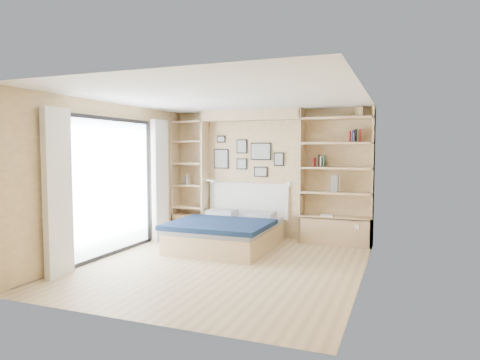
% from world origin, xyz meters
% --- Properties ---
extents(ground, '(4.50, 4.50, 0.00)m').
position_xyz_m(ground, '(0.00, 0.00, 0.00)').
color(ground, tan).
rests_on(ground, ground).
extents(room_shell, '(4.50, 4.50, 4.50)m').
position_xyz_m(room_shell, '(-0.39, 1.52, 1.08)').
color(room_shell, '#DAB87F').
rests_on(room_shell, ground).
extents(bed, '(1.67, 2.13, 1.07)m').
position_xyz_m(bed, '(-0.41, 1.14, 0.27)').
color(bed, '#D5B481').
rests_on(bed, ground).
extents(photo_gallery, '(1.48, 0.02, 0.82)m').
position_xyz_m(photo_gallery, '(-0.45, 2.22, 1.60)').
color(photo_gallery, black).
rests_on(photo_gallery, ground).
extents(reading_lamps, '(1.92, 0.12, 0.15)m').
position_xyz_m(reading_lamps, '(-0.30, 2.00, 1.10)').
color(reading_lamps, silver).
rests_on(reading_lamps, ground).
extents(shelf_decor, '(3.54, 0.23, 2.03)m').
position_xyz_m(shelf_decor, '(1.24, 2.07, 1.72)').
color(shelf_decor, maroon).
rests_on(shelf_decor, ground).
extents(deck, '(3.20, 4.00, 0.05)m').
position_xyz_m(deck, '(-3.60, 0.00, 0.00)').
color(deck, '#706653').
rests_on(deck, ground).
extents(deck_chair, '(0.56, 0.80, 0.73)m').
position_xyz_m(deck_chair, '(-3.04, -0.20, 0.35)').
color(deck_chair, tan).
rests_on(deck_chair, ground).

